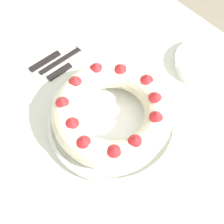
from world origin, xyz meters
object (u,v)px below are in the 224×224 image
at_px(serving_dish, 112,122).
at_px(side_bowl, 203,63).
at_px(fork, 72,54).
at_px(cake_knife, 70,66).
at_px(serving_knife, 58,53).
at_px(bundt_cake, 112,112).

distance_m(serving_dish, side_bowl, 0.32).
distance_m(fork, cake_knife, 0.04).
bearing_deg(serving_knife, bundt_cake, -8.94).
bearing_deg(cake_knife, serving_dish, -3.01).
distance_m(fork, serving_knife, 0.04).
bearing_deg(fork, bundt_cake, -11.48).
xyz_separation_m(serving_dish, fork, (-0.25, 0.07, -0.01)).
distance_m(cake_knife, side_bowl, 0.38).
height_order(serving_knife, side_bowl, side_bowl).
relative_size(serving_dish, side_bowl, 1.96).
xyz_separation_m(serving_dish, side_bowl, (0.03, 0.32, 0.00)).
xyz_separation_m(serving_dish, bundt_cake, (-0.00, -0.00, 0.05)).
relative_size(bundt_cake, side_bowl, 1.77).
bearing_deg(fork, cake_knife, -42.12).
bearing_deg(fork, serving_knife, -128.89).
height_order(fork, side_bowl, side_bowl).
relative_size(fork, side_bowl, 1.18).
height_order(cake_knife, side_bowl, side_bowl).
height_order(serving_dish, serving_knife, serving_dish).
height_order(bundt_cake, fork, bundt_cake).
distance_m(bundt_cake, side_bowl, 0.32).
xyz_separation_m(bundt_cake, fork, (-0.25, 0.07, -0.06)).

